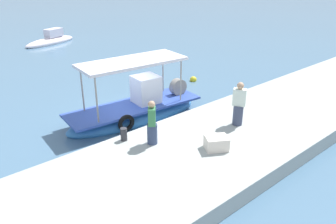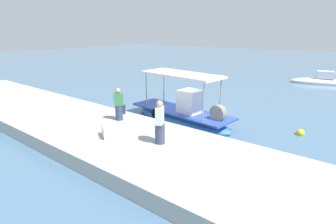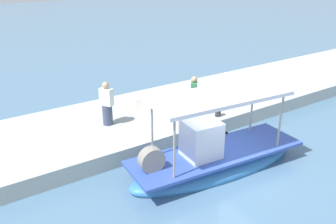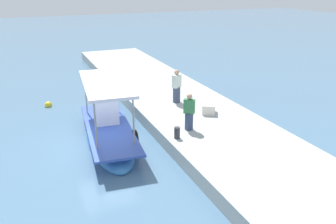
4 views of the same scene
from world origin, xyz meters
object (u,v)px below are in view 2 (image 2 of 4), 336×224
(fisherman_by_crate, at_px, (160,124))
(mooring_bollard, at_px, (123,109))
(main_fishing_boat, at_px, (182,114))
(cargo_crate, at_px, (110,131))
(moored_boat_near, at_px, (319,81))
(marker_buoy, at_px, (300,133))
(fisherman_near_bollard, at_px, (119,106))

(fisherman_by_crate, xyz_separation_m, mooring_bollard, (-4.14, 1.84, -0.56))
(main_fishing_boat, bearing_deg, cargo_crate, -92.10)
(fisherman_by_crate, xyz_separation_m, moored_boat_near, (1.54, 21.63, -1.18))
(main_fishing_boat, relative_size, mooring_bollard, 13.82)
(fisherman_by_crate, bearing_deg, main_fishing_boat, 114.81)
(cargo_crate, relative_size, marker_buoy, 1.88)
(fisherman_by_crate, height_order, mooring_bollard, fisherman_by_crate)
(mooring_bollard, relative_size, marker_buoy, 1.18)
(moored_boat_near, bearing_deg, fisherman_by_crate, -94.09)
(mooring_bollard, distance_m, marker_buoy, 9.08)
(fisherman_near_bollard, bearing_deg, moored_boat_near, 76.24)
(main_fishing_boat, height_order, marker_buoy, main_fishing_boat)
(fisherman_near_bollard, distance_m, marker_buoy, 9.05)
(fisherman_near_bollard, bearing_deg, main_fishing_boat, 63.48)
(cargo_crate, height_order, marker_buoy, cargo_crate)
(marker_buoy, bearing_deg, fisherman_near_bollard, -144.12)
(mooring_bollard, height_order, cargo_crate, mooring_bollard)
(cargo_crate, bearing_deg, moored_boat_near, 80.74)
(fisherman_by_crate, xyz_separation_m, marker_buoy, (3.75, 6.24, -1.33))
(main_fishing_boat, xyz_separation_m, cargo_crate, (-0.18, -4.93, 0.40))
(main_fishing_boat, relative_size, marker_buoy, 16.26)
(fisherman_by_crate, xyz_separation_m, cargo_crate, (-2.10, -0.77, -0.56))
(main_fishing_boat, relative_size, moored_boat_near, 1.29)
(fisherman_near_bollard, height_order, cargo_crate, fisherman_near_bollard)
(moored_boat_near, bearing_deg, main_fishing_boat, -101.23)
(mooring_bollard, relative_size, cargo_crate, 0.63)
(fisherman_near_bollard, distance_m, fisherman_by_crate, 3.64)
(cargo_crate, distance_m, moored_boat_near, 22.70)
(fisherman_near_bollard, bearing_deg, fisherman_by_crate, -15.75)
(fisherman_near_bollard, height_order, fisherman_by_crate, fisherman_by_crate)
(main_fishing_boat, relative_size, fisherman_by_crate, 3.74)
(fisherman_by_crate, height_order, cargo_crate, fisherman_by_crate)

